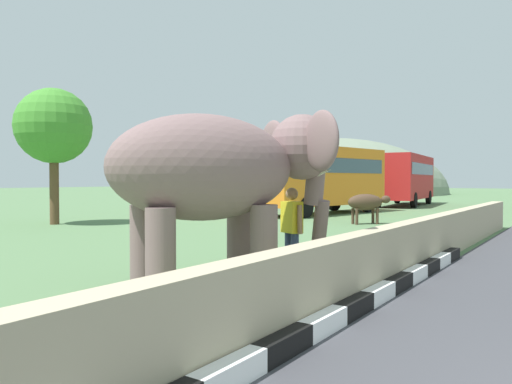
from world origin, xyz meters
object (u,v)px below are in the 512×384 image
object	(u,v)px
bus_orange	(321,175)
bus_red	(405,176)
elephant	(225,171)
person_handler	(292,227)
cow_near	(366,203)

from	to	relation	value
bus_orange	bus_red	size ratio (longest dim) A/B	0.96
elephant	person_handler	bearing A→B (deg)	-13.72
person_handler	bus_orange	world-z (taller)	bus_orange
elephant	bus_red	size ratio (longest dim) A/B	0.42
bus_orange	cow_near	bearing A→B (deg)	-135.75
elephant	bus_red	xyz separation A→B (m)	(28.13, 5.89, 0.14)
bus_orange	cow_near	size ratio (longest dim) A/B	5.30
cow_near	person_handler	bearing A→B (deg)	-165.02
bus_orange	bus_red	distance (m)	11.16
person_handler	bus_orange	bearing A→B (deg)	25.00
bus_red	cow_near	distance (m)	15.86
person_handler	bus_orange	xyz separation A→B (m)	(15.48, 7.22, 1.15)
person_handler	cow_near	size ratio (longest dim) A/B	0.98
bus_red	cow_near	size ratio (longest dim) A/B	5.54
person_handler	bus_red	world-z (taller)	bus_red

